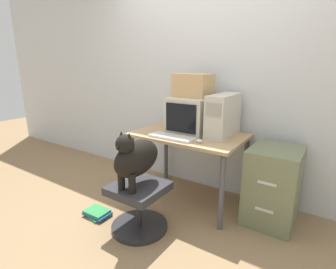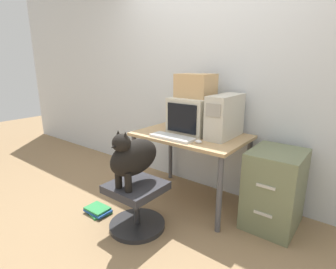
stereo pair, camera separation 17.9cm
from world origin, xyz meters
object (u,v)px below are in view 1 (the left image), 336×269
Objects in this scene: dog at (136,157)px; cardboard_box at (193,85)px; keyboard at (172,137)px; filing_cabinet at (273,185)px; book_stack_floor at (98,213)px; office_chair at (139,205)px; crt_monitor at (192,114)px; pc_tower at (223,115)px.

dog is 1.42× the size of cardboard_box.
keyboard reaches higher than filing_cabinet.
cardboard_box is at bearing 59.28° from book_stack_floor.
keyboard reaches higher than office_chair.
crt_monitor is 1.05m from filing_cabinet.
dog is at bearing 6.52° from book_stack_floor.
book_stack_floor is (-1.42, -0.88, -0.33)m from filing_cabinet.
pc_tower is (0.35, 0.00, 0.03)m from crt_monitor.
filing_cabinet reaches higher than office_chair.
cardboard_box reaches higher than pc_tower.
pc_tower is at bearing 176.74° from filing_cabinet.
crt_monitor is 1.08m from office_chair.
crt_monitor reaches higher than office_chair.
pc_tower is at bearing 63.44° from office_chair.
filing_cabinet is at bearing 40.05° from office_chair.
office_chair is 0.71× the size of filing_cabinet.
crt_monitor is 0.30m from cardboard_box.
dog is (-0.07, -0.85, -0.24)m from crt_monitor.
filing_cabinet is (0.88, -0.03, -0.57)m from crt_monitor.
dog reaches higher than office_chair.
office_chair is 1.00× the size of dog.
dog is (-0.00, -0.02, 0.46)m from office_chair.
dog is at bearing -139.11° from filing_cabinet.
pc_tower is at bearing 64.08° from dog.
book_stack_floor is at bearing -134.36° from pc_tower.
dog is at bearing -94.94° from keyboard.
crt_monitor is 0.35m from pc_tower.
cardboard_box is at bearing 179.47° from pc_tower.
pc_tower reaches higher than filing_cabinet.
dog is 2.04× the size of book_stack_floor.
pc_tower is 0.55m from keyboard.
book_stack_floor is at bearing -120.83° from crt_monitor.
crt_monitor is at bearing 85.40° from dog.
crt_monitor is at bearing 85.86° from keyboard.
filing_cabinet is at bearing 20.02° from keyboard.
dog reaches higher than filing_cabinet.
dog is 0.82m from book_stack_floor.
crt_monitor reaches higher than dog.
cardboard_box is (-0.35, 0.00, 0.28)m from pc_tower.
keyboard is 1.05m from filing_cabinet.
keyboard is at bearing 46.67° from book_stack_floor.
keyboard is 1.26× the size of cardboard_box.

